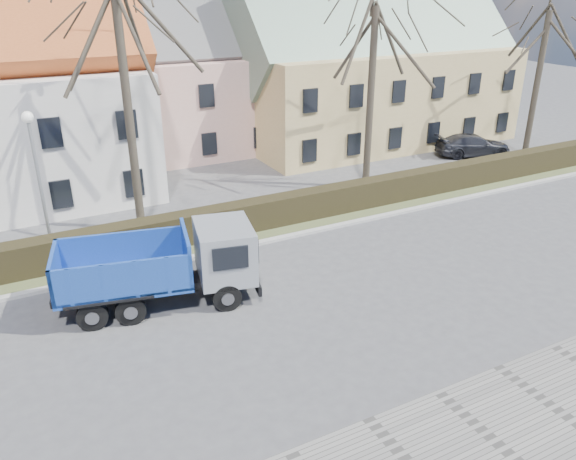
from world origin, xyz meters
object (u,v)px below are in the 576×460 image
cart_frame (156,260)px  streetlight (41,189)px  parked_car_b (473,145)px  dump_truck (151,269)px

cart_frame → streetlight: bearing=143.4°
parked_car_b → streetlight: bearing=117.4°
dump_truck → streetlight: size_ratio=1.14×
dump_truck → streetlight: (-2.62, 5.07, 1.61)m
dump_truck → cart_frame: 2.86m
cart_frame → parked_car_b: (21.74, 5.74, 0.35)m
dump_truck → cart_frame: dump_truck is taller
streetlight → cart_frame: 4.98m
streetlight → parked_car_b: streetlight is taller
dump_truck → cart_frame: (0.76, 2.56, -1.03)m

